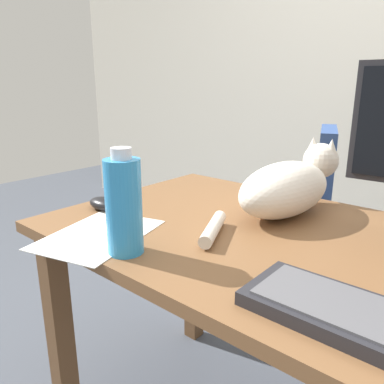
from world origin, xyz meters
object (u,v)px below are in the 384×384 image
object	(u,v)px
office_chair	(351,253)
spray_bottle	(124,205)
computer_mouse	(104,204)
cat	(289,185)

from	to	relation	value
office_chair	spray_bottle	world-z (taller)	spray_bottle
computer_mouse	spray_bottle	size ratio (longest dim) A/B	0.47
cat	computer_mouse	distance (m)	0.54
computer_mouse	spray_bottle	xyz separation A→B (m)	(0.28, -0.15, 0.09)
cat	spray_bottle	bearing A→B (deg)	-107.09
spray_bottle	cat	bearing A→B (deg)	72.91
office_chair	computer_mouse	bearing A→B (deg)	-116.35
office_chair	cat	distance (m)	0.71
office_chair	spray_bottle	bearing A→B (deg)	-99.32
office_chair	spray_bottle	size ratio (longest dim) A/B	3.90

